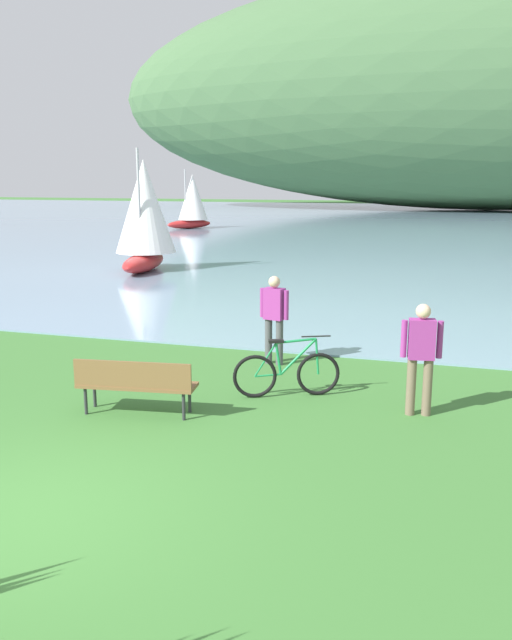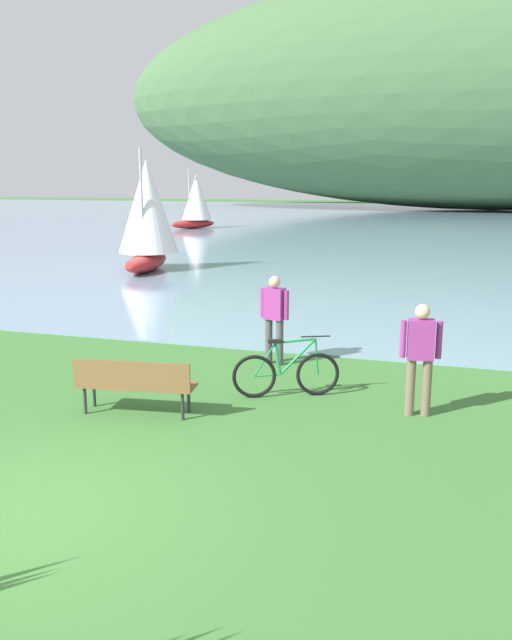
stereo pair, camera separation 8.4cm
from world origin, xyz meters
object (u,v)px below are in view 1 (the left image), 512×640
(person_on_the_grass, at_px, (421,352))
(sailboat_far_off, at_px, (192,201))
(park_bench_near_camera, at_px, (135,382))
(bicycle_leaning_near_bench, at_px, (287,373))
(sailboat_nearest_to_shore, at_px, (144,214))
(person_at_shoreline, at_px, (274,314))

(person_on_the_grass, height_order, sailboat_far_off, sailboat_far_off)
(sailboat_far_off, bearing_deg, park_bench_near_camera, -69.25)
(bicycle_leaning_near_bench, relative_size, sailboat_nearest_to_shore, 0.36)
(bicycle_leaning_near_bench, bearing_deg, person_on_the_grass, -6.92)
(park_bench_near_camera, height_order, person_at_shoreline, person_at_shoreline)
(person_at_shoreline, height_order, sailboat_far_off, sailboat_far_off)
(sailboat_nearest_to_shore, bearing_deg, sailboat_far_off, 107.25)
(person_on_the_grass, xyz_separation_m, sailboat_nearest_to_shore, (-10.88, 13.06, 1.20))
(park_bench_near_camera, xyz_separation_m, person_at_shoreline, (1.27, 3.27, 0.46))
(park_bench_near_camera, relative_size, sailboat_far_off, 0.45)
(person_at_shoreline, xyz_separation_m, sailboat_far_off, (-14.38, 31.31, 0.98))
(park_bench_near_camera, distance_m, bicycle_leaning_near_bench, 2.47)
(bicycle_leaning_near_bench, height_order, person_on_the_grass, person_on_the_grass)
(park_bench_near_camera, height_order, sailboat_far_off, sailboat_far_off)
(park_bench_near_camera, distance_m, person_on_the_grass, 4.29)
(bicycle_leaning_near_bench, xyz_separation_m, person_at_shoreline, (-0.70, 1.78, 0.58))
(bicycle_leaning_near_bench, height_order, sailboat_far_off, sailboat_far_off)
(person_at_shoreline, distance_m, sailboat_far_off, 34.47)
(sailboat_nearest_to_shore, bearing_deg, bicycle_leaning_near_bench, -55.57)
(sailboat_far_off, bearing_deg, sailboat_nearest_to_shore, -72.75)
(sailboat_far_off, bearing_deg, bicycle_leaning_near_bench, -65.51)
(person_on_the_grass, xyz_separation_m, sailboat_far_off, (-17.19, 33.35, 0.98))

